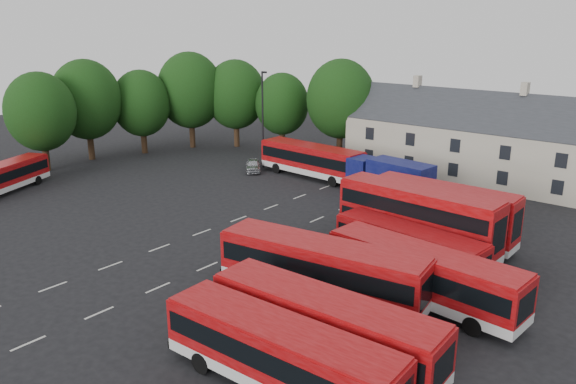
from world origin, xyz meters
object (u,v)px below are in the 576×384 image
(bus_dd_south, at_px, (418,217))
(box_truck, at_px, (390,177))
(lamppost, at_px, (263,117))
(bus_row_a, at_px, (280,351))
(silver_car, at_px, (253,165))
(bus_west, at_px, (4,176))

(bus_dd_south, relative_size, box_truck, 1.37)
(lamppost, bearing_deg, bus_row_a, -46.81)
(silver_car, xyz_separation_m, lamppost, (-0.29, 1.95, 4.92))
(silver_car, bearing_deg, box_truck, -40.69)
(bus_dd_south, height_order, lamppost, lamppost)
(bus_dd_south, height_order, silver_car, bus_dd_south)
(box_truck, distance_m, lamppost, 16.92)
(box_truck, distance_m, silver_car, 16.29)
(bus_row_a, bearing_deg, bus_west, 168.78)
(bus_row_a, height_order, box_truck, box_truck)
(bus_dd_south, distance_m, bus_west, 38.27)
(bus_west, relative_size, box_truck, 1.18)
(bus_west, bearing_deg, silver_car, -54.88)
(box_truck, bearing_deg, bus_dd_south, -46.05)
(box_truck, bearing_deg, silver_car, -171.02)
(bus_west, bearing_deg, box_truck, -76.94)
(bus_dd_south, xyz_separation_m, bus_west, (-36.47, -11.58, -0.98))
(bus_row_a, xyz_separation_m, bus_west, (-39.12, 6.04, -0.26))
(bus_row_a, bearing_deg, silver_car, 132.45)
(box_truck, bearing_deg, bus_west, -136.99)
(bus_dd_south, height_order, bus_west, bus_dd_south)
(bus_row_a, xyz_separation_m, lamppost, (-26.98, 28.74, 3.66))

